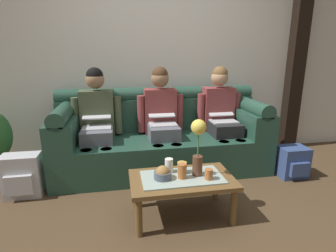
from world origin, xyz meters
TOP-DOWN VIEW (x-y plane):
  - ground_plane at (0.00, 0.00)m, footprint 14.00×14.00m
  - back_wall_patterned at (0.00, 1.70)m, footprint 6.00×0.12m
  - timber_pillar at (1.98, 1.58)m, footprint 0.20×0.20m
  - couch at (0.00, 1.17)m, footprint 2.46×0.88m
  - person_left at (-0.74, 1.17)m, footprint 0.56×0.67m
  - person_middle at (0.00, 1.17)m, footprint 0.56×0.67m
  - person_right at (0.74, 1.17)m, footprint 0.56×0.67m
  - coffee_table at (0.00, 0.11)m, footprint 0.87×0.51m
  - flower_vase at (0.13, 0.11)m, footprint 0.13×0.13m
  - snack_bowl at (-0.17, 0.10)m, footprint 0.15×0.15m
  - cup_near_left at (-0.09, 0.21)m, footprint 0.07×0.07m
  - cup_near_right at (0.02, 0.18)m, footprint 0.08×0.08m
  - cup_far_center at (-0.01, 0.08)m, footprint 0.07×0.07m
  - cup_far_left at (0.20, 0.02)m, footprint 0.07×0.07m
  - backpack_right at (1.42, 0.63)m, footprint 0.31×0.29m
  - backpack_left at (-1.46, 0.72)m, footprint 0.36×0.25m

SIDE VIEW (x-z plane):
  - ground_plane at x=0.00m, z-range 0.00..0.00m
  - backpack_right at x=1.42m, z-range 0.00..0.35m
  - backpack_left at x=-1.46m, z-range 0.00..0.42m
  - coffee_table at x=0.00m, z-range 0.13..0.50m
  - couch at x=0.00m, z-range -0.11..0.85m
  - snack_bowl at x=-0.17m, z-range 0.35..0.47m
  - cup_far_left at x=0.20m, z-range 0.37..0.46m
  - cup_near_right at x=0.02m, z-range 0.37..0.47m
  - cup_near_left at x=-0.09m, z-range 0.37..0.49m
  - cup_far_center at x=-0.01m, z-range 0.37..0.49m
  - person_right at x=0.74m, z-range 0.05..1.27m
  - person_middle at x=0.00m, z-range 0.05..1.27m
  - person_left at x=-0.74m, z-range 0.05..1.27m
  - flower_vase at x=0.13m, z-range 0.42..0.91m
  - back_wall_patterned at x=0.00m, z-range 0.00..2.90m
  - timber_pillar at x=1.98m, z-range 0.00..2.90m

